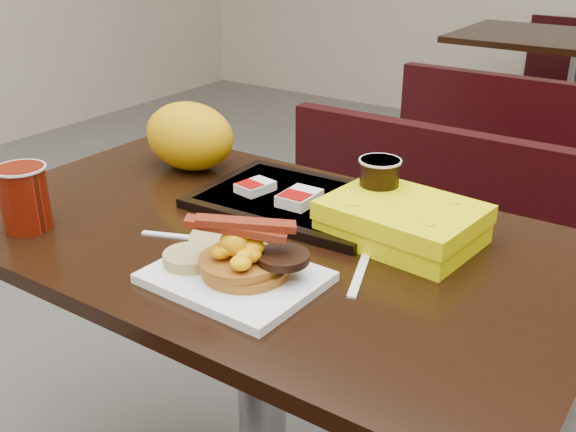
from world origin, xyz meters
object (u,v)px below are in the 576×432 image
Objects in this scene: fork at (167,235)px; coffee_cup_far at (379,185)px; table_far at (572,115)px; knife at (361,271)px; bench_near_n at (407,269)px; coffee_cup_near at (25,198)px; hashbrown_sleeve_right at (299,198)px; clamshell at (402,222)px; pancake_stack at (245,265)px; platter at (235,278)px; paper_bag at (190,136)px; table_near at (262,395)px; hashbrown_sleeve_left at (255,187)px; tray at (298,201)px; bench_far_s at (530,156)px.

coffee_cup_far is (0.28, 0.29, 0.07)m from fork.
table_far is 6.84× the size of knife.
bench_near_n is 1.10m from coffee_cup_near.
clamshell is (0.22, -0.00, 0.01)m from hashbrown_sleeve_right.
pancake_stack is 1.06× the size of fork.
coffee_cup_near is at bearing -138.34° from hashbrown_sleeve_right.
paper_bag reaches higher than platter.
table_near is 16.56× the size of hashbrown_sleeve_left.
platter is 0.56m from paper_bag.
platter is 0.33m from clamshell.
clamshell is at bearing -8.60° from tray.
coffee_cup_near is at bearing -142.03° from coffee_cup_far.
coffee_cup_far is at bearing 7.90° from tray.
pancake_stack is 0.56m from paper_bag.
platter is at bearing -37.73° from fork.
tray is at bearing 46.67° from coffee_cup_near.
hashbrown_sleeve_right is 0.38× the size of paper_bag.
table_far is 2.52m from clamshell.
bench_far_s is 11.78× the size of hashbrown_sleeve_right.
bench_far_s is (0.00, -0.70, -0.02)m from table_far.
paper_bag is at bearing -101.19° from bench_far_s.
hashbrown_sleeve_left is (-0.18, 0.29, 0.02)m from platter.
tray is (-0.09, 0.32, 0.00)m from platter.
table_far is at bearing 89.09° from hashbrown_sleeve_right.
fork is 0.50× the size of clamshell.
pancake_stack is at bearing -73.38° from tray.
platter is 2.17× the size of coffee_cup_near.
fork is (-0.22, 0.05, -0.03)m from pancake_stack.
hashbrown_sleeve_left reaches higher than bench_far_s.
paper_bag reaches higher than hashbrown_sleeve_right.
coffee_cup_near reaches higher than table_far.
bench_far_s is 13.80× the size of hashbrown_sleeve_left.
knife is (0.23, -0.73, 0.39)m from bench_near_n.
bench_near_n is 13.80× the size of hashbrown_sleeve_left.
bench_near_n is 0.86m from knife.
hashbrown_sleeve_left is at bearing -16.30° from paper_bag.
hashbrown_sleeve_left is at bearing -92.30° from table_far.
table_near is 0.60m from paper_bag.
hashbrown_sleeve_right is (0.14, 0.23, 0.03)m from fork.
coffee_cup_far is at bearing 23.80° from fork.
pancake_stack reaches higher than platter.
table_near is at bearing -40.71° from hashbrown_sleeve_left.
pancake_stack is at bearing -34.56° from fork.
table_far is at bearing 98.01° from hashbrown_sleeve_left.
hashbrown_sleeve_left is 0.71× the size of coffee_cup_far.
coffee_cup_near is at bearing -99.79° from bench_far_s.
hashbrown_sleeve_left is (-0.33, 0.15, 0.03)m from knife.
bench_far_s is 1.83m from hashbrown_sleeve_left.
clamshell reaches higher than bench_far_s.
tray is 0.09m from hashbrown_sleeve_left.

